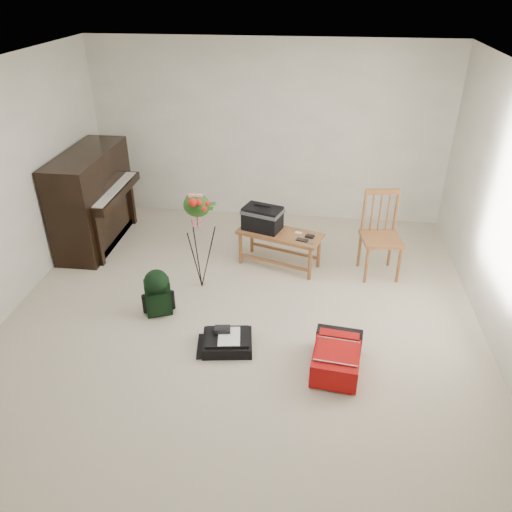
# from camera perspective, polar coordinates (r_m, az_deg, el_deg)

# --- Properties ---
(floor) EXTENTS (5.00, 5.50, 0.01)m
(floor) POSITION_cam_1_polar(r_m,az_deg,el_deg) (5.29, -1.87, -7.84)
(floor) COLOR #C1B69B
(floor) RESTS_ON ground
(ceiling) EXTENTS (5.00, 5.50, 0.01)m
(ceiling) POSITION_cam_1_polar(r_m,az_deg,el_deg) (4.24, -2.45, 19.91)
(ceiling) COLOR white
(ceiling) RESTS_ON wall_back
(wall_back) EXTENTS (5.00, 0.04, 2.50)m
(wall_back) POSITION_cam_1_polar(r_m,az_deg,el_deg) (7.18, 1.43, 13.89)
(wall_back) COLOR white
(wall_back) RESTS_ON floor
(piano) EXTENTS (0.71, 1.50, 1.25)m
(piano) POSITION_cam_1_polar(r_m,az_deg,el_deg) (6.93, -18.10, 6.04)
(piano) COLOR black
(piano) RESTS_ON floor
(bench) EXTENTS (1.10, 0.70, 0.78)m
(bench) POSITION_cam_1_polar(r_m,az_deg,el_deg) (6.05, 1.25, 3.60)
(bench) COLOR brown
(bench) RESTS_ON floor
(dining_chair) EXTENTS (0.51, 0.51, 1.03)m
(dining_chair) POSITION_cam_1_polar(r_m,az_deg,el_deg) (6.08, 14.12, 2.26)
(dining_chair) COLOR brown
(dining_chair) RESTS_ON floor
(red_suitcase) EXTENTS (0.48, 0.66, 0.27)m
(red_suitcase) POSITION_cam_1_polar(r_m,az_deg,el_deg) (4.77, 9.16, -11.03)
(red_suitcase) COLOR red
(red_suitcase) RESTS_ON floor
(black_duffel) EXTENTS (0.53, 0.45, 0.20)m
(black_duffel) POSITION_cam_1_polar(r_m,az_deg,el_deg) (4.96, -3.29, -9.72)
(black_duffel) COLOR black
(black_duffel) RESTS_ON floor
(green_backpack) EXTENTS (0.31, 0.29, 0.53)m
(green_backpack) POSITION_cam_1_polar(r_m,az_deg,el_deg) (5.38, -11.22, -3.89)
(green_backpack) COLOR black
(green_backpack) RESTS_ON floor
(flower_stand) EXTENTS (0.41, 0.41, 1.20)m
(flower_stand) POSITION_cam_1_polar(r_m,az_deg,el_deg) (5.62, -6.52, 1.59)
(flower_stand) COLOR black
(flower_stand) RESTS_ON floor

